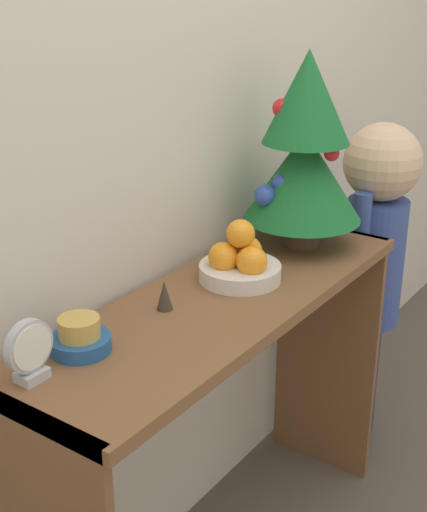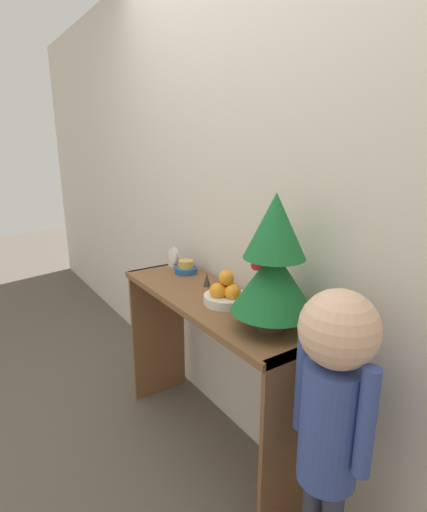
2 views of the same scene
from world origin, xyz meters
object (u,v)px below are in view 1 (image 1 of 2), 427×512
(mini_tree, at_px, (305,151))
(figurine, at_px, (164,295))
(desk_clock, at_px, (30,351))
(fruit_bowl, at_px, (240,262))
(singing_bowl, at_px, (80,338))
(child_figure, at_px, (376,238))

(mini_tree, height_order, figurine, mini_tree)
(desk_clock, distance_m, figurine, 0.37)
(desk_clock, bearing_deg, fruit_bowl, -5.80)
(singing_bowl, bearing_deg, desk_clock, -177.34)
(figurine, height_order, child_figure, child_figure)
(mini_tree, distance_m, desk_clock, 0.92)
(desk_clock, height_order, figurine, desk_clock)
(fruit_bowl, height_order, figurine, fruit_bowl)
(fruit_bowl, height_order, singing_bowl, fruit_bowl)
(child_figure, bearing_deg, mini_tree, 168.86)
(mini_tree, height_order, fruit_bowl, mini_tree)
(fruit_bowl, height_order, desk_clock, fruit_bowl)
(singing_bowl, height_order, figurine, singing_bowl)
(mini_tree, xyz_separation_m, figurine, (-0.53, 0.05, -0.23))
(fruit_bowl, bearing_deg, singing_bowl, 171.92)
(child_figure, bearing_deg, desk_clock, 173.93)
(singing_bowl, bearing_deg, mini_tree, -5.09)
(singing_bowl, distance_m, desk_clock, 0.13)
(figurine, bearing_deg, mini_tree, -5.34)
(figurine, bearing_deg, fruit_bowl, -11.72)
(desk_clock, relative_size, child_figure, 0.11)
(mini_tree, distance_m, child_figure, 0.50)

